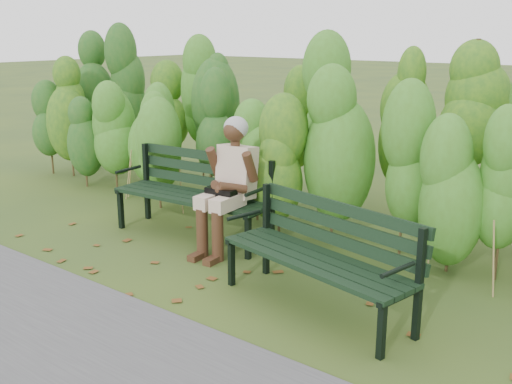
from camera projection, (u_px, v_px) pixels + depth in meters
The scene contains 7 objects.
ground at pixel (234, 275), 5.74m from camera, with size 80.00×80.00×0.00m, color #314821.
footpath at pixel (26, 375), 4.06m from camera, with size 60.00×2.50×0.01m, color #474749.
hedge_band at pixel (337, 122), 6.83m from camera, with size 11.04×1.67×2.42m.
leaf_litter at pixel (208, 271), 5.82m from camera, with size 5.82×2.26×0.01m.
bench_left at pixel (198, 187), 6.74m from camera, with size 1.94×0.77×0.95m.
bench_right at pixel (324, 248), 4.95m from camera, with size 1.86×0.92×0.89m.
seated_woman at pixel (229, 177), 6.22m from camera, with size 0.58×0.84×1.41m.
Camera 1 is at (3.44, -4.08, 2.26)m, focal length 42.00 mm.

